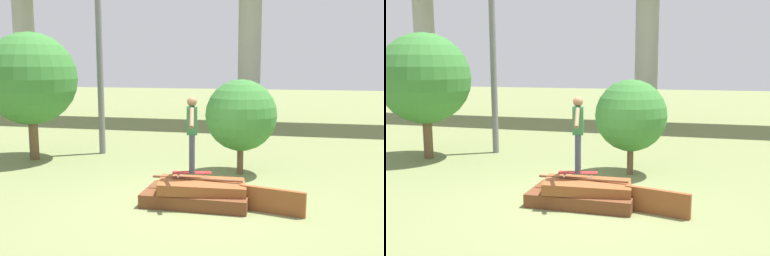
% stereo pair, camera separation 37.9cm
% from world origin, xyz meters
% --- Properties ---
extents(ground_plane, '(80.00, 80.00, 0.00)m').
position_xyz_m(ground_plane, '(0.00, 0.00, 0.00)').
color(ground_plane, olive).
extents(scrap_pile, '(2.22, 1.27, 0.57)m').
position_xyz_m(scrap_pile, '(0.04, -0.02, 0.23)').
color(scrap_pile, brown).
rests_on(scrap_pile, ground_plane).
extents(scrap_plank_loose, '(1.31, 0.42, 0.50)m').
position_xyz_m(scrap_plank_loose, '(1.57, -0.27, 0.25)').
color(scrap_plank_loose, brown).
rests_on(scrap_plank_loose, ground_plane).
extents(skateboard, '(0.86, 0.37, 0.09)m').
position_xyz_m(skateboard, '(-0.12, 0.06, 0.64)').
color(skateboard, maroon).
rests_on(skateboard, scrap_pile).
extents(skater, '(0.33, 1.21, 1.61)m').
position_xyz_m(skater, '(-0.12, 0.06, 1.58)').
color(skater, '#383D4C').
rests_on(skater, skateboard).
extents(utility_pole, '(1.30, 0.20, 8.88)m').
position_xyz_m(utility_pole, '(-4.07, 4.31, 4.56)').
color(utility_pole, slate).
rests_on(utility_pole, ground_plane).
extents(tree_behind_left, '(1.89, 1.89, 2.53)m').
position_xyz_m(tree_behind_left, '(0.63, 2.65, 1.58)').
color(tree_behind_left, brown).
rests_on(tree_behind_left, ground_plane).
extents(tree_behind_right, '(2.77, 2.77, 3.87)m').
position_xyz_m(tree_behind_right, '(-5.73, 3.00, 2.47)').
color(tree_behind_right, brown).
rests_on(tree_behind_right, ground_plane).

